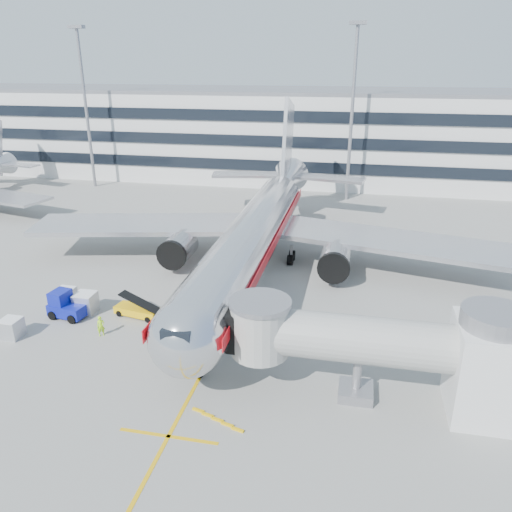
% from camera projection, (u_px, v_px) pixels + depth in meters
% --- Properties ---
extents(ground, '(180.00, 180.00, 0.00)m').
position_uv_depth(ground, '(229.00, 321.00, 41.58)').
color(ground, gray).
rests_on(ground, ground).
extents(lead_in_line, '(0.25, 70.00, 0.01)m').
position_uv_depth(lead_in_line, '(254.00, 274.00, 50.69)').
color(lead_in_line, '#DCA30B').
rests_on(lead_in_line, ground).
extents(stop_bar, '(6.00, 0.25, 0.01)m').
position_uv_depth(stop_bar, '(168.00, 436.00, 28.81)').
color(stop_bar, '#DCA30B').
rests_on(stop_bar, ground).
extents(main_jet, '(50.95, 48.70, 16.06)m').
position_uv_depth(main_jet, '(258.00, 230.00, 50.72)').
color(main_jet, silver).
rests_on(main_jet, ground).
extents(jet_bridge, '(17.80, 4.50, 7.00)m').
position_uv_depth(jet_bridge, '(388.00, 347.00, 30.56)').
color(jet_bridge, silver).
rests_on(jet_bridge, ground).
extents(terminal, '(150.00, 24.25, 15.60)m').
position_uv_depth(terminal, '(308.00, 134.00, 91.56)').
color(terminal, silver).
rests_on(terminal, ground).
extents(light_mast_west, '(2.40, 1.20, 25.45)m').
position_uv_depth(light_mast_west, '(85.00, 96.00, 81.09)').
color(light_mast_west, gray).
rests_on(light_mast_west, ground).
extents(light_mast_centre, '(2.40, 1.20, 25.45)m').
position_uv_depth(light_mast_centre, '(353.00, 100.00, 72.92)').
color(light_mast_centre, gray).
rests_on(light_mast_centre, ground).
extents(belt_loader, '(4.26, 2.13, 1.99)m').
position_uv_depth(belt_loader, '(138.00, 310.00, 42.24)').
color(belt_loader, '#F3B70A').
rests_on(belt_loader, ground).
extents(baggage_tug, '(3.29, 2.34, 2.30)m').
position_uv_depth(baggage_tug, '(66.00, 306.00, 41.98)').
color(baggage_tug, '#0D1797').
rests_on(baggage_tug, ground).
extents(cargo_container_left, '(1.54, 1.54, 1.62)m').
position_uv_depth(cargo_container_left, '(66.00, 297.00, 43.98)').
color(cargo_container_left, '#B5B7BC').
rests_on(cargo_container_left, ground).
extents(cargo_container_right, '(1.70, 1.70, 1.78)m').
position_uv_depth(cargo_container_right, '(86.00, 303.00, 42.75)').
color(cargo_container_right, '#B5B7BC').
rests_on(cargo_container_right, ground).
extents(cargo_container_front, '(1.49, 1.49, 1.57)m').
position_uv_depth(cargo_container_front, '(12.00, 328.00, 38.92)').
color(cargo_container_front, '#B5B7BC').
rests_on(cargo_container_front, ground).
extents(ramp_worker, '(0.73, 0.68, 1.67)m').
position_uv_depth(ramp_worker, '(101.00, 326.00, 39.12)').
color(ramp_worker, '#A8EF19').
rests_on(ramp_worker, ground).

